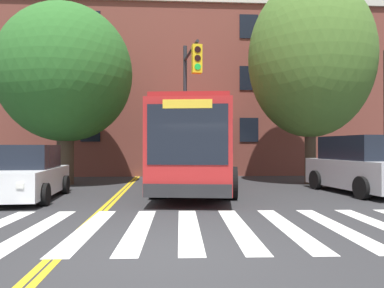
{
  "coord_description": "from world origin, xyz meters",
  "views": [
    {
      "loc": [
        0.07,
        -5.93,
        1.72
      ],
      "look_at": [
        1.01,
        8.93,
        1.82
      ],
      "focal_mm": 35.0,
      "sensor_mm": 36.0,
      "label": 1
    }
  ],
  "objects_px": {
    "city_bus": "(199,146)",
    "traffic_light_overhead": "(189,91)",
    "car_white_near_lane": "(26,175)",
    "street_tree_curbside_large": "(310,58)",
    "car_silver_far_lane": "(361,166)",
    "street_tree_curbside_small": "(66,74)"
  },
  "relations": [
    {
      "from": "street_tree_curbside_large",
      "to": "street_tree_curbside_small",
      "type": "bearing_deg",
      "value": 178.6
    },
    {
      "from": "car_white_near_lane",
      "to": "traffic_light_overhead",
      "type": "bearing_deg",
      "value": 22.0
    },
    {
      "from": "car_silver_far_lane",
      "to": "street_tree_curbside_small",
      "type": "bearing_deg",
      "value": 161.49
    },
    {
      "from": "city_bus",
      "to": "traffic_light_overhead",
      "type": "bearing_deg",
      "value": -112.07
    },
    {
      "from": "car_white_near_lane",
      "to": "car_silver_far_lane",
      "type": "xyz_separation_m",
      "value": [
        11.7,
        0.86,
        0.2
      ]
    },
    {
      "from": "street_tree_curbside_large",
      "to": "car_silver_far_lane",
      "type": "bearing_deg",
      "value": -82.56
    },
    {
      "from": "city_bus",
      "to": "street_tree_curbside_large",
      "type": "xyz_separation_m",
      "value": [
        5.27,
        1.1,
        4.11
      ]
    },
    {
      "from": "car_silver_far_lane",
      "to": "street_tree_curbside_small",
      "type": "xyz_separation_m",
      "value": [
        -11.73,
        3.92,
        4.03
      ]
    },
    {
      "from": "car_white_near_lane",
      "to": "traffic_light_overhead",
      "type": "xyz_separation_m",
      "value": [
        5.46,
        2.21,
        3.11
      ]
    },
    {
      "from": "traffic_light_overhead",
      "to": "car_white_near_lane",
      "type": "bearing_deg",
      "value": -158.0
    },
    {
      "from": "city_bus",
      "to": "car_white_near_lane",
      "type": "distance_m",
      "value": 6.92
    },
    {
      "from": "street_tree_curbside_small",
      "to": "car_silver_far_lane",
      "type": "bearing_deg",
      "value": -18.51
    },
    {
      "from": "car_silver_far_lane",
      "to": "car_white_near_lane",
      "type": "bearing_deg",
      "value": -175.77
    },
    {
      "from": "car_white_near_lane",
      "to": "street_tree_curbside_large",
      "type": "distance_m",
      "value": 13.1
    },
    {
      "from": "city_bus",
      "to": "traffic_light_overhead",
      "type": "xyz_separation_m",
      "value": [
        -0.49,
        -1.21,
        2.17
      ]
    },
    {
      "from": "traffic_light_overhead",
      "to": "street_tree_curbside_small",
      "type": "height_order",
      "value": "street_tree_curbside_small"
    },
    {
      "from": "city_bus",
      "to": "street_tree_curbside_small",
      "type": "bearing_deg",
      "value": 167.06
    },
    {
      "from": "city_bus",
      "to": "street_tree_curbside_small",
      "type": "height_order",
      "value": "street_tree_curbside_small"
    },
    {
      "from": "car_silver_far_lane",
      "to": "street_tree_curbside_small",
      "type": "height_order",
      "value": "street_tree_curbside_small"
    },
    {
      "from": "traffic_light_overhead",
      "to": "street_tree_curbside_large",
      "type": "bearing_deg",
      "value": 21.83
    },
    {
      "from": "car_white_near_lane",
      "to": "traffic_light_overhead",
      "type": "relative_size",
      "value": 0.78
    },
    {
      "from": "city_bus",
      "to": "street_tree_curbside_large",
      "type": "height_order",
      "value": "street_tree_curbside_large"
    }
  ]
}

